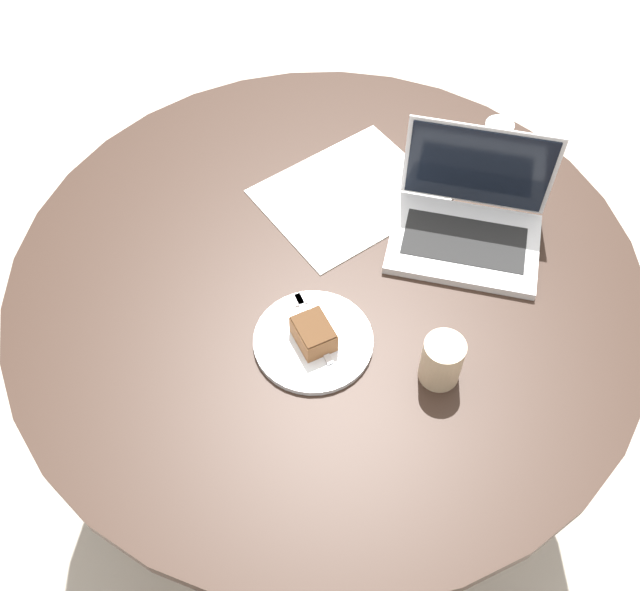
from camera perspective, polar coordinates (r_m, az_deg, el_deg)
name	(u,v)px	position (r m, az deg, el deg)	size (l,w,h in m)	color
ground_plane	(324,439)	(2.18, 0.34, -10.86)	(12.00, 12.00, 0.00)	#B7AD9E
dining_table	(326,314)	(1.62, 0.45, -1.43)	(1.28, 1.28, 0.78)	black
paper_document	(349,195)	(1.65, 2.21, 7.69)	(0.39, 0.32, 0.00)	white
plate	(313,341)	(1.41, -0.52, -3.48)	(0.23, 0.23, 0.01)	silver
cake_slice	(314,334)	(1.38, -0.49, -2.92)	(0.08, 0.09, 0.05)	brown
fork	(309,320)	(1.43, -0.81, -1.89)	(0.07, 0.17, 0.00)	silver
coffee_glass	(443,360)	(1.36, 9.36, -4.84)	(0.07, 0.07, 0.10)	#C6AD89
water_glass	(495,141)	(1.74, 13.22, 11.38)	(0.06, 0.06, 0.10)	silver
laptop	(468,222)	(1.57, 11.20, 5.48)	(0.36, 0.38, 0.23)	silver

